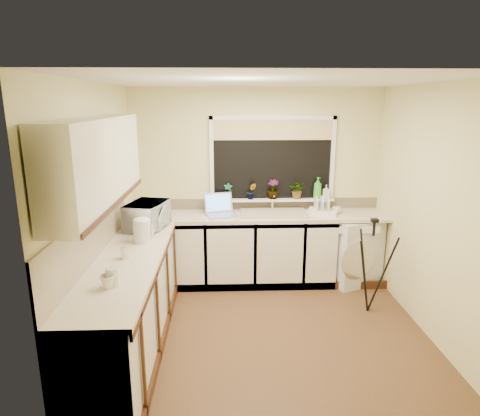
# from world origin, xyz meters

# --- Properties ---
(floor) EXTENTS (3.20, 3.20, 0.00)m
(floor) POSITION_xyz_m (0.00, 0.00, 0.00)
(floor) COLOR brown
(floor) RESTS_ON ground
(ceiling) EXTENTS (3.20, 3.20, 0.00)m
(ceiling) POSITION_xyz_m (0.00, 0.00, 2.45)
(ceiling) COLOR white
(ceiling) RESTS_ON ground
(wall_back) EXTENTS (3.20, 0.00, 3.20)m
(wall_back) POSITION_xyz_m (0.00, 1.50, 1.23)
(wall_back) COLOR beige
(wall_back) RESTS_ON ground
(wall_front) EXTENTS (3.20, 0.00, 3.20)m
(wall_front) POSITION_xyz_m (0.00, -1.50, 1.23)
(wall_front) COLOR beige
(wall_front) RESTS_ON ground
(wall_left) EXTENTS (0.00, 3.00, 3.00)m
(wall_left) POSITION_xyz_m (-1.60, 0.00, 1.23)
(wall_left) COLOR beige
(wall_left) RESTS_ON ground
(wall_right) EXTENTS (0.00, 3.00, 3.00)m
(wall_right) POSITION_xyz_m (1.60, 0.00, 1.23)
(wall_right) COLOR beige
(wall_right) RESTS_ON ground
(base_cabinet_back) EXTENTS (2.55, 0.60, 0.86)m
(base_cabinet_back) POSITION_xyz_m (-0.33, 1.20, 0.43)
(base_cabinet_back) COLOR silver
(base_cabinet_back) RESTS_ON floor
(base_cabinet_left) EXTENTS (0.54, 2.40, 0.86)m
(base_cabinet_left) POSITION_xyz_m (-1.30, -0.30, 0.43)
(base_cabinet_left) COLOR silver
(base_cabinet_left) RESTS_ON floor
(worktop_back) EXTENTS (3.20, 0.60, 0.04)m
(worktop_back) POSITION_xyz_m (0.00, 1.20, 0.88)
(worktop_back) COLOR beige
(worktop_back) RESTS_ON base_cabinet_back
(worktop_left) EXTENTS (0.60, 2.40, 0.04)m
(worktop_left) POSITION_xyz_m (-1.30, -0.30, 0.88)
(worktop_left) COLOR beige
(worktop_left) RESTS_ON base_cabinet_left
(upper_cabinet) EXTENTS (0.28, 1.90, 0.70)m
(upper_cabinet) POSITION_xyz_m (-1.44, -0.45, 1.80)
(upper_cabinet) COLOR silver
(upper_cabinet) RESTS_ON wall_left
(splashback_left) EXTENTS (0.02, 2.40, 0.45)m
(splashback_left) POSITION_xyz_m (-1.59, -0.30, 1.12)
(splashback_left) COLOR beige
(splashback_left) RESTS_ON wall_left
(splashback_back) EXTENTS (3.20, 0.02, 0.14)m
(splashback_back) POSITION_xyz_m (0.00, 1.49, 0.97)
(splashback_back) COLOR beige
(splashback_back) RESTS_ON wall_back
(window_glass) EXTENTS (1.50, 0.02, 1.00)m
(window_glass) POSITION_xyz_m (0.20, 1.49, 1.55)
(window_glass) COLOR black
(window_glass) RESTS_ON wall_back
(window_blind) EXTENTS (1.50, 0.02, 0.25)m
(window_blind) POSITION_xyz_m (0.20, 1.46, 1.92)
(window_blind) COLOR tan
(window_blind) RESTS_ON wall_back
(windowsill) EXTENTS (1.60, 0.14, 0.03)m
(windowsill) POSITION_xyz_m (0.20, 1.43, 1.04)
(windowsill) COLOR white
(windowsill) RESTS_ON wall_back
(sink) EXTENTS (0.82, 0.46, 0.03)m
(sink) POSITION_xyz_m (0.20, 1.20, 0.91)
(sink) COLOR tan
(sink) RESTS_ON worktop_back
(faucet) EXTENTS (0.03, 0.03, 0.24)m
(faucet) POSITION_xyz_m (0.20, 1.38, 1.02)
(faucet) COLOR silver
(faucet) RESTS_ON worktop_back
(washing_machine) EXTENTS (0.77, 0.76, 0.85)m
(washing_machine) POSITION_xyz_m (1.20, 1.18, 0.42)
(washing_machine) COLOR silver
(washing_machine) RESTS_ON floor
(laptop) EXTENTS (0.43, 0.42, 0.25)m
(laptop) POSITION_xyz_m (-0.47, 1.21, 0.97)
(laptop) COLOR #9D9DA4
(laptop) RESTS_ON worktop_back
(kettle) EXTENTS (0.17, 0.17, 0.23)m
(kettle) POSITION_xyz_m (-1.24, 0.18, 1.01)
(kettle) COLOR silver
(kettle) RESTS_ON worktop_left
(dish_rack) EXTENTS (0.42, 0.37, 0.05)m
(dish_rack) POSITION_xyz_m (0.82, 1.20, 0.93)
(dish_rack) COLOR silver
(dish_rack) RESTS_ON worktop_back
(tripod) EXTENTS (0.65, 0.65, 1.07)m
(tripod) POSITION_xyz_m (1.17, 0.35, 0.54)
(tripod) COLOR black
(tripod) RESTS_ON floor
(glass_jug) EXTENTS (0.10, 0.10, 0.15)m
(glass_jug) POSITION_xyz_m (-1.28, -0.85, 0.97)
(glass_jug) COLOR silver
(glass_jug) RESTS_ON worktop_left
(steel_jar) EXTENTS (0.07, 0.07, 0.10)m
(steel_jar) POSITION_xyz_m (-1.32, -0.27, 0.95)
(steel_jar) COLOR silver
(steel_jar) RESTS_ON worktop_left
(microwave) EXTENTS (0.48, 0.60, 0.29)m
(microwave) POSITION_xyz_m (-1.27, 0.65, 1.05)
(microwave) COLOR silver
(microwave) RESTS_ON worktop_left
(plant_a) EXTENTS (0.11, 0.08, 0.21)m
(plant_a) POSITION_xyz_m (-0.37, 1.39, 1.16)
(plant_a) COLOR #999999
(plant_a) RESTS_ON windowsill
(plant_b) EXTENTS (0.12, 0.09, 0.21)m
(plant_b) POSITION_xyz_m (-0.07, 1.40, 1.16)
(plant_b) COLOR #999999
(plant_b) RESTS_ON windowsill
(plant_c) EXTENTS (0.17, 0.17, 0.25)m
(plant_c) POSITION_xyz_m (0.21, 1.41, 1.18)
(plant_c) COLOR #999999
(plant_c) RESTS_ON windowsill
(plant_d) EXTENTS (0.25, 0.23, 0.22)m
(plant_d) POSITION_xyz_m (0.53, 1.41, 1.16)
(plant_d) COLOR #999999
(plant_d) RESTS_ON windowsill
(soap_bottle_green) EXTENTS (0.14, 0.14, 0.28)m
(soap_bottle_green) POSITION_xyz_m (0.79, 1.41, 1.19)
(soap_bottle_green) COLOR green
(soap_bottle_green) RESTS_ON windowsill
(soap_bottle_clear) EXTENTS (0.09, 0.10, 0.18)m
(soap_bottle_clear) POSITION_xyz_m (0.90, 1.40, 1.14)
(soap_bottle_clear) COLOR #999999
(soap_bottle_clear) RESTS_ON windowsill
(cup_back) EXTENTS (0.12, 0.12, 0.09)m
(cup_back) POSITION_xyz_m (0.99, 1.20, 0.95)
(cup_back) COLOR beige
(cup_back) RESTS_ON worktop_back
(cup_left) EXTENTS (0.12, 0.12, 0.10)m
(cup_left) POSITION_xyz_m (-1.31, -0.89, 0.95)
(cup_left) COLOR beige
(cup_left) RESTS_ON worktop_left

